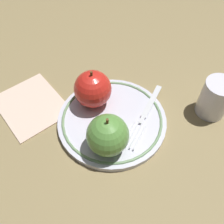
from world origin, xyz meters
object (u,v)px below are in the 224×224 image
at_px(apple_red_whole, 108,135).
at_px(napkin_folded, 31,105).
at_px(apple_second_whole, 93,89).
at_px(fork, 146,112).
at_px(plate, 112,120).
at_px(drinking_glass, 215,98).

xyz_separation_m(apple_red_whole, napkin_folded, (-0.12, 0.17, -0.05)).
relative_size(apple_second_whole, fork, 0.61).
distance_m(plate, apple_second_whole, 0.08).
distance_m(fork, napkin_folded, 0.26).
bearing_deg(plate, drinking_glass, -13.89).
bearing_deg(apple_second_whole, drinking_glass, -25.25).
relative_size(fork, napkin_folded, 0.95).
bearing_deg(napkin_folded, apple_red_whole, -54.86).
height_order(plate, napkin_folded, plate).
relative_size(plate, apple_second_whole, 2.58).
bearing_deg(napkin_folded, apple_second_whole, -22.04).
relative_size(fork, drinking_glass, 1.71).
height_order(fork, drinking_glass, drinking_glass).
distance_m(apple_second_whole, fork, 0.12).
bearing_deg(plate, napkin_folded, 144.04).
height_order(plate, apple_red_whole, apple_red_whole).
distance_m(apple_red_whole, apple_second_whole, 0.12).
height_order(apple_second_whole, napkin_folded, apple_second_whole).
bearing_deg(plate, apple_second_whole, 109.57).
bearing_deg(napkin_folded, fork, -29.23).
relative_size(drinking_glass, napkin_folded, 0.55).
distance_m(apple_second_whole, napkin_folded, 0.15).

